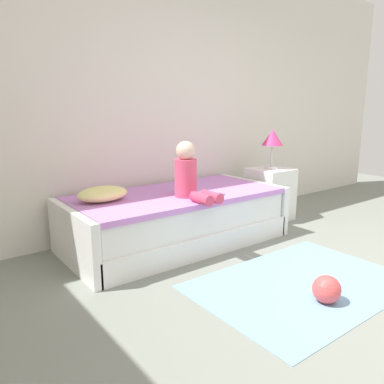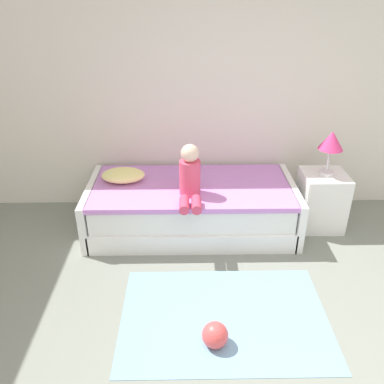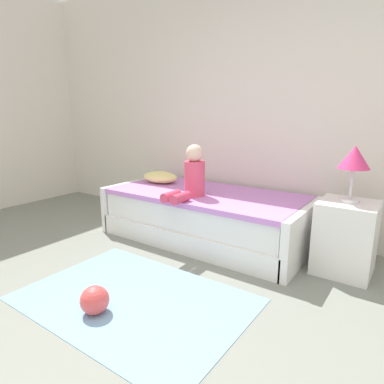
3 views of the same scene
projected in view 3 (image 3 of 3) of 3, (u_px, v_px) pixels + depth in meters
wall_rear at (292, 97)px, 3.30m from camera, size 7.20×0.10×2.90m
bed at (206, 216)px, 3.46m from camera, size 2.11×1.00×0.50m
nightstand at (345, 237)px, 2.70m from camera, size 0.44×0.44×0.60m
table_lamp at (354, 160)px, 2.55m from camera, size 0.24×0.24×0.45m
child_figure at (192, 176)px, 3.18m from camera, size 0.20×0.51×0.50m
pillow at (160, 177)px, 3.85m from camera, size 0.44×0.30×0.13m
toy_ball at (95, 300)px, 2.17m from camera, size 0.19×0.19×0.19m
area_rug at (134, 299)px, 2.35m from camera, size 1.60×1.10×0.01m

